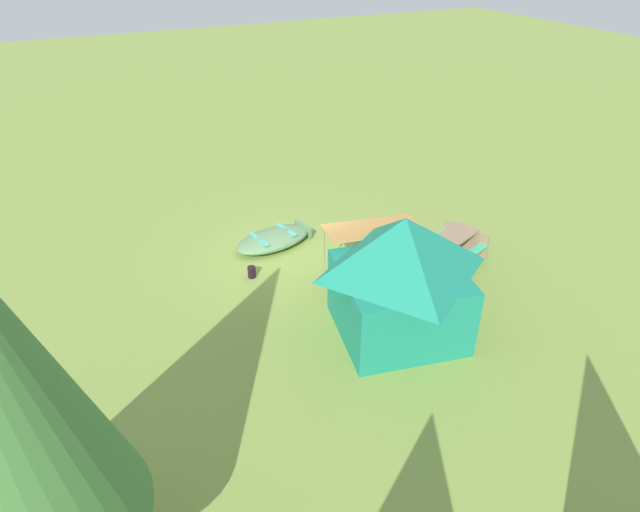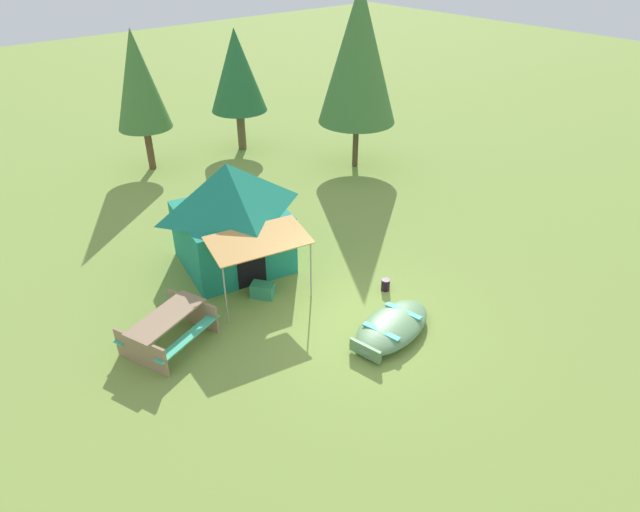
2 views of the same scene
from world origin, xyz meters
name	(u,v)px [view 2 (image 2 of 2)]	position (x,y,z in m)	size (l,w,h in m)	color
ground_plane	(359,320)	(0.00, 0.00, 0.00)	(80.00, 80.00, 0.00)	olive
beached_rowboat	(392,327)	(0.21, -0.84, 0.21)	(2.54, 1.66, 0.40)	#5D8859
canvas_cabin_tent	(231,214)	(-0.86, 4.05, 1.52)	(3.34, 4.35, 2.93)	#1A846A
picnic_table	(168,326)	(-3.81, 2.14, 0.48)	(2.23, 1.98, 0.77)	#96795B
cooler_box	(263,290)	(-1.18, 2.27, 0.19)	(0.57, 0.35, 0.37)	#308B60
fuel_can	(386,285)	(1.38, 0.46, 0.16)	(0.22, 0.22, 0.31)	black
pine_tree_back_left	(237,71)	(4.20, 11.28, 3.12)	(2.18, 2.18, 4.69)	brown
pine_tree_back_right	(138,80)	(0.45, 11.76, 3.29)	(1.93, 1.93, 5.03)	brown
pine_tree_far_center	(359,54)	(6.47, 6.98, 4.11)	(2.80, 2.80, 6.50)	#4C3D29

